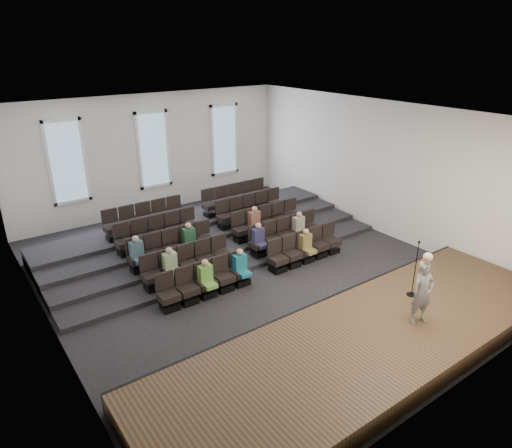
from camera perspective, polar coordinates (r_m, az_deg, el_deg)
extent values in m
plane|color=black|center=(14.96, -0.89, -5.80)|extent=(14.00, 14.00, 0.00)
cube|color=white|center=(13.37, -1.02, 13.53)|extent=(12.00, 14.00, 0.02)
cube|color=white|center=(19.92, -12.74, 8.52)|extent=(12.00, 0.04, 5.00)
cube|color=white|center=(9.59, 24.10, -8.07)|extent=(12.00, 0.04, 5.00)
cube|color=white|center=(11.85, -25.58, -2.56)|extent=(0.04, 14.00, 5.00)
cube|color=white|center=(17.95, 15.12, 6.83)|extent=(0.04, 14.00, 5.00)
cube|color=#513C23|center=(11.66, 14.10, -14.11)|extent=(11.80, 3.60, 0.50)
cube|color=black|center=(12.62, 7.96, -10.50)|extent=(11.80, 0.06, 0.52)
cube|color=black|center=(16.69, -5.48, -2.51)|extent=(11.80, 4.80, 0.15)
cube|color=black|center=(17.08, -6.39, -1.68)|extent=(11.80, 3.75, 0.30)
cube|color=black|center=(17.48, -7.26, -0.89)|extent=(11.80, 2.70, 0.45)
cube|color=black|center=(17.88, -8.09, -0.13)|extent=(11.80, 1.65, 0.60)
cube|color=black|center=(13.13, -10.76, -10.06)|extent=(0.47, 0.43, 0.20)
cube|color=black|center=(12.97, -10.86, -8.90)|extent=(0.55, 0.50, 0.19)
cube|color=black|center=(12.94, -11.39, -6.94)|extent=(0.55, 0.08, 0.50)
cube|color=black|center=(13.35, -8.41, -9.32)|extent=(0.47, 0.43, 0.20)
cube|color=black|center=(13.19, -8.49, -8.17)|extent=(0.55, 0.50, 0.19)
cube|color=black|center=(13.15, -9.02, -6.25)|extent=(0.55, 0.08, 0.50)
cube|color=black|center=(13.58, -6.16, -8.59)|extent=(0.47, 0.43, 0.20)
cube|color=black|center=(13.43, -6.21, -7.45)|extent=(0.55, 0.50, 0.19)
cube|color=black|center=(13.39, -6.74, -5.56)|extent=(0.55, 0.08, 0.50)
cube|color=black|center=(13.84, -3.99, -7.87)|extent=(0.47, 0.43, 0.20)
cube|color=black|center=(13.69, -4.03, -6.75)|extent=(0.55, 0.50, 0.19)
cube|color=black|center=(13.66, -4.54, -4.90)|extent=(0.55, 0.08, 0.50)
cube|color=black|center=(14.12, -1.91, -7.18)|extent=(0.47, 0.43, 0.20)
cube|color=black|center=(13.97, -1.93, -6.07)|extent=(0.55, 0.50, 0.19)
cube|color=black|center=(13.94, -2.44, -4.25)|extent=(0.55, 0.08, 0.50)
cube|color=black|center=(14.88, 2.74, -5.57)|extent=(0.47, 0.43, 0.20)
cube|color=black|center=(14.74, 2.76, -4.50)|extent=(0.55, 0.50, 0.19)
cube|color=black|center=(14.70, 2.28, -2.78)|extent=(0.55, 0.08, 0.50)
cube|color=black|center=(15.22, 4.52, -4.94)|extent=(0.47, 0.43, 0.20)
cube|color=black|center=(15.08, 4.55, -3.89)|extent=(0.55, 0.50, 0.19)
cube|color=black|center=(15.05, 4.08, -2.21)|extent=(0.55, 0.08, 0.50)
cube|color=black|center=(15.58, 6.21, -4.34)|extent=(0.47, 0.43, 0.20)
cube|color=black|center=(15.44, 6.26, -3.31)|extent=(0.55, 0.50, 0.19)
cube|color=black|center=(15.41, 5.80, -1.66)|extent=(0.55, 0.08, 0.50)
cube|color=black|center=(15.95, 7.82, -3.76)|extent=(0.47, 0.43, 0.20)
cube|color=black|center=(15.82, 7.88, -2.75)|extent=(0.55, 0.50, 0.19)
cube|color=black|center=(15.79, 7.44, -1.14)|extent=(0.55, 0.08, 0.50)
cube|color=black|center=(16.33, 9.36, -3.20)|extent=(0.47, 0.43, 0.20)
cube|color=black|center=(16.21, 9.43, -2.21)|extent=(0.55, 0.50, 0.19)
cube|color=black|center=(16.18, 9.00, -0.64)|extent=(0.55, 0.08, 0.50)
cube|color=black|center=(13.89, -12.70, -7.59)|extent=(0.47, 0.43, 0.20)
cube|color=black|center=(13.74, -12.81, -6.46)|extent=(0.55, 0.50, 0.19)
cube|color=black|center=(13.73, -13.31, -4.61)|extent=(0.55, 0.08, 0.50)
cube|color=black|center=(14.10, -10.47, -6.93)|extent=(0.47, 0.43, 0.20)
cube|color=black|center=(13.95, -10.56, -5.82)|extent=(0.55, 0.50, 0.19)
cube|color=black|center=(13.94, -11.05, -3.99)|extent=(0.55, 0.08, 0.50)
cube|color=black|center=(14.32, -8.30, -6.29)|extent=(0.47, 0.43, 0.20)
cube|color=black|center=(14.18, -8.37, -5.19)|extent=(0.55, 0.50, 0.19)
cube|color=black|center=(14.16, -8.86, -3.39)|extent=(0.55, 0.08, 0.50)
cube|color=black|center=(14.57, -6.22, -5.66)|extent=(0.47, 0.43, 0.20)
cube|color=black|center=(14.43, -6.27, -4.57)|extent=(0.55, 0.50, 0.19)
cube|color=black|center=(14.41, -6.75, -2.81)|extent=(0.55, 0.08, 0.50)
cube|color=black|center=(14.83, -4.20, -5.04)|extent=(0.47, 0.43, 0.20)
cube|color=black|center=(14.69, -4.24, -3.97)|extent=(0.55, 0.50, 0.19)
cube|color=black|center=(14.68, -4.71, -2.24)|extent=(0.55, 0.08, 0.50)
cube|color=black|center=(15.55, 0.34, -3.62)|extent=(0.47, 0.43, 0.20)
cube|color=black|center=(15.42, 0.34, -2.59)|extent=(0.55, 0.50, 0.19)
cube|color=black|center=(15.41, -0.11, -0.94)|extent=(0.55, 0.08, 0.50)
cube|color=black|center=(15.88, 2.09, -3.07)|extent=(0.47, 0.43, 0.20)
cube|color=black|center=(15.75, 2.11, -2.05)|extent=(0.55, 0.50, 0.19)
cube|color=black|center=(15.74, 1.66, -0.43)|extent=(0.55, 0.08, 0.50)
cube|color=black|center=(16.22, 3.77, -2.54)|extent=(0.47, 0.43, 0.20)
cube|color=black|center=(16.10, 3.80, -1.53)|extent=(0.55, 0.50, 0.19)
cube|color=black|center=(16.09, 3.36, 0.05)|extent=(0.55, 0.08, 0.50)
cube|color=black|center=(16.58, 5.37, -2.02)|extent=(0.47, 0.43, 0.20)
cube|color=black|center=(16.46, 5.41, -1.04)|extent=(0.55, 0.50, 0.19)
cube|color=black|center=(16.45, 4.98, 0.51)|extent=(0.55, 0.08, 0.50)
cube|color=black|center=(16.95, 6.91, -1.53)|extent=(0.47, 0.43, 0.20)
cube|color=black|center=(16.83, 6.96, -0.56)|extent=(0.55, 0.50, 0.19)
cube|color=black|center=(16.82, 6.54, 0.95)|extent=(0.55, 0.08, 0.50)
cube|color=black|center=(14.69, -14.42, -5.37)|extent=(0.47, 0.42, 0.20)
cube|color=black|center=(14.55, -14.54, -4.28)|extent=(0.55, 0.50, 0.19)
cube|color=black|center=(14.56, -15.00, -2.53)|extent=(0.55, 0.08, 0.50)
cube|color=black|center=(14.88, -12.29, -4.78)|extent=(0.47, 0.42, 0.20)
cube|color=black|center=(14.75, -12.39, -3.71)|extent=(0.55, 0.50, 0.19)
cube|color=black|center=(14.76, -12.85, -1.98)|extent=(0.55, 0.08, 0.50)
cube|color=black|center=(15.10, -10.22, -4.21)|extent=(0.47, 0.42, 0.20)
cube|color=black|center=(14.96, -10.30, -3.15)|extent=(0.55, 0.50, 0.19)
cube|color=black|center=(14.97, -10.76, -1.45)|extent=(0.55, 0.08, 0.50)
cube|color=black|center=(15.33, -8.21, -3.65)|extent=(0.47, 0.42, 0.20)
cube|color=black|center=(15.20, -8.27, -2.60)|extent=(0.55, 0.50, 0.19)
cube|color=black|center=(15.21, -8.73, -0.92)|extent=(0.55, 0.08, 0.50)
cube|color=black|center=(15.58, -6.26, -3.10)|extent=(0.47, 0.42, 0.20)
cube|color=black|center=(15.45, -6.31, -2.06)|extent=(0.55, 0.50, 0.19)
cube|color=black|center=(15.46, -6.76, -0.42)|extent=(0.55, 0.08, 0.50)
cube|color=black|center=(16.27, -1.84, -1.84)|extent=(0.47, 0.42, 0.20)
cube|color=black|center=(16.15, -1.85, -0.84)|extent=(0.55, 0.50, 0.19)
cube|color=black|center=(16.15, -2.29, 0.74)|extent=(0.55, 0.08, 0.50)
cube|color=black|center=(16.58, -0.12, -1.35)|extent=(0.47, 0.42, 0.20)
cube|color=black|center=(16.46, -0.13, -0.36)|extent=(0.55, 0.50, 0.19)
cube|color=black|center=(16.47, -0.55, 1.19)|extent=(0.55, 0.08, 0.50)
cube|color=black|center=(16.91, 1.53, -0.87)|extent=(0.47, 0.42, 0.20)
cube|color=black|center=(16.79, 1.54, 0.10)|extent=(0.55, 0.50, 0.19)
cube|color=black|center=(16.80, 1.12, 1.61)|extent=(0.55, 0.08, 0.50)
cube|color=black|center=(17.26, 3.11, -0.41)|extent=(0.47, 0.42, 0.20)
cube|color=black|center=(17.14, 3.13, 0.54)|extent=(0.55, 0.50, 0.19)
cube|color=black|center=(17.15, 2.72, 2.03)|extent=(0.55, 0.08, 0.50)
cube|color=black|center=(17.61, 4.64, 0.03)|extent=(0.47, 0.42, 0.20)
cube|color=black|center=(17.50, 4.67, 0.97)|extent=(0.55, 0.50, 0.19)
cube|color=black|center=(17.50, 4.26, 2.42)|extent=(0.55, 0.08, 0.50)
cube|color=black|center=(15.52, -15.95, -3.37)|extent=(0.47, 0.42, 0.20)
cube|color=black|center=(15.39, -16.07, -2.33)|extent=(0.55, 0.50, 0.19)
cube|color=black|center=(15.42, -16.51, -0.68)|extent=(0.55, 0.08, 0.50)
cube|color=black|center=(15.70, -13.92, -2.85)|extent=(0.47, 0.42, 0.20)
cube|color=black|center=(15.58, -14.02, -1.82)|extent=(0.55, 0.50, 0.19)
cube|color=black|center=(15.60, -14.46, -0.18)|extent=(0.55, 0.08, 0.50)
cube|color=black|center=(15.90, -11.93, -2.34)|extent=(0.47, 0.42, 0.20)
cube|color=black|center=(15.78, -12.02, -1.31)|extent=(0.55, 0.50, 0.19)
cube|color=black|center=(15.81, -12.45, 0.30)|extent=(0.55, 0.08, 0.50)
cube|color=black|center=(16.13, -10.00, -1.83)|extent=(0.47, 0.42, 0.20)
cube|color=black|center=(16.00, -10.07, -0.82)|extent=(0.55, 0.50, 0.19)
cube|color=black|center=(16.03, -10.50, 0.77)|extent=(0.55, 0.08, 0.50)
cube|color=black|center=(16.37, -8.12, -1.34)|extent=(0.47, 0.42, 0.20)
cube|color=black|center=(16.25, -8.18, -0.34)|extent=(0.55, 0.50, 0.19)
cube|color=black|center=(16.27, -8.61, 1.22)|extent=(0.55, 0.08, 0.50)
cube|color=black|center=(17.02, -3.83, -0.21)|extent=(0.47, 0.42, 0.20)
cube|color=black|center=(16.91, -3.86, 0.76)|extent=(0.55, 0.50, 0.19)
cube|color=black|center=(16.93, -4.27, 2.26)|extent=(0.55, 0.08, 0.50)
cube|color=black|center=(17.32, -2.15, 0.23)|extent=(0.47, 0.42, 0.20)
cube|color=black|center=(17.21, -2.17, 1.19)|extent=(0.55, 0.50, 0.19)
cube|color=black|center=(17.23, -2.58, 2.66)|extent=(0.55, 0.08, 0.50)
cube|color=black|center=(17.64, -0.53, 0.66)|extent=(0.47, 0.42, 0.20)
cube|color=black|center=(17.53, -0.54, 1.60)|extent=(0.55, 0.50, 0.19)
cube|color=black|center=(17.55, -0.94, 3.05)|extent=(0.55, 0.08, 0.50)
cube|color=black|center=(17.97, 1.03, 1.07)|extent=(0.47, 0.42, 0.20)
cube|color=black|center=(17.86, 1.03, 2.00)|extent=(0.55, 0.50, 0.19)
cube|color=black|center=(17.88, 0.64, 3.42)|extent=(0.55, 0.08, 0.50)
cube|color=black|center=(18.31, 2.53, 1.46)|extent=(0.47, 0.42, 0.20)
cube|color=black|center=(18.20, 2.55, 2.38)|extent=(0.55, 0.50, 0.19)
cube|color=black|center=(18.22, 2.16, 3.77)|extent=(0.55, 0.08, 0.50)
cube|color=black|center=(16.38, -17.32, -1.59)|extent=(0.47, 0.42, 0.20)
cube|color=black|center=(16.26, -17.44, -0.59)|extent=(0.55, 0.50, 0.19)
cube|color=black|center=(16.30, -17.85, 0.98)|extent=(0.55, 0.08, 0.50)
cube|color=black|center=(16.55, -15.37, -1.11)|extent=(0.47, 0.42, 0.20)
cube|color=black|center=(16.43, -15.48, -0.12)|extent=(0.55, 0.50, 0.19)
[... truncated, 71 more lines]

